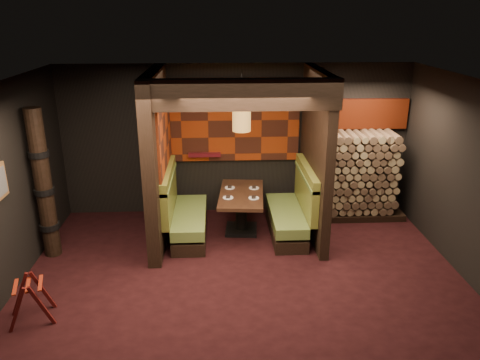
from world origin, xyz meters
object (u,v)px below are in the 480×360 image
totem_column (44,186)px  dining_table (241,205)px  pendant_lamp (242,117)px  firewood_stack (359,175)px  booth_bench_right (292,212)px  luggage_rack (30,298)px  booth_bench_left (184,215)px

totem_column → dining_table: bearing=12.4°
pendant_lamp → firewood_stack: (2.24, 0.62, -1.26)m
booth_bench_right → luggage_rack: (-3.68, -2.28, -0.09)m
booth_bench_right → pendant_lamp: (-0.88, 0.08, 1.68)m
firewood_stack → dining_table: bearing=-165.7°
dining_table → booth_bench_right: bearing=-8.5°
booth_bench_left → totem_column: bearing=-165.2°
pendant_lamp → luggage_rack: pendant_lamp is taller
booth_bench_right → firewood_stack: bearing=27.3°
totem_column → firewood_stack: 5.49m
booth_bench_left → pendant_lamp: bearing=4.6°
booth_bench_right → dining_table: (-0.88, 0.13, 0.10)m
luggage_rack → totem_column: totem_column is taller
booth_bench_left → totem_column: totem_column is taller
totem_column → firewood_stack: size_ratio=1.39×
firewood_stack → totem_column: bearing=-166.8°
booth_bench_right → dining_table: bearing=171.5°
booth_bench_left → pendant_lamp: size_ratio=1.61×
totem_column → booth_bench_right: bearing=7.9°
pendant_lamp → booth_bench_left: bearing=-175.4°
luggage_rack → firewood_stack: (5.04, 2.98, 0.51)m
booth_bench_right → luggage_rack: bearing=-148.3°
dining_table → pendant_lamp: size_ratio=1.46×
booth_bench_left → booth_bench_right: size_ratio=1.00×
booth_bench_left → pendant_lamp: 1.96m
booth_bench_right → dining_table: 0.90m
booth_bench_left → luggage_rack: (-1.79, -2.28, -0.09)m
firewood_stack → pendant_lamp: bearing=-164.6°
dining_table → pendant_lamp: (0.00, -0.05, 1.59)m
totem_column → firewood_stack: bearing=13.2°
booth_bench_right → pendant_lamp: pendant_lamp is taller
booth_bench_left → firewood_stack: (3.25, 0.70, 0.42)m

